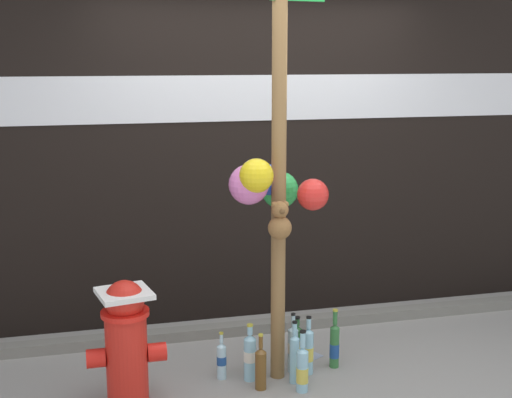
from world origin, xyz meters
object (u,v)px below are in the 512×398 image
object	(u,v)px
memorial_post	(275,150)
bottle_8	(222,360)
bottle_1	(294,357)
bottle_7	(261,367)
bottle_3	(250,356)
bottle_5	(308,350)
bottle_4	(334,345)
bottle_9	(297,342)
bottle_2	(308,350)
bottle_6	(251,354)
bottle_0	(293,348)
bottle_10	(302,369)
fire_hydrant	(126,340)

from	to	relation	value
memorial_post	bottle_8	bearing A→B (deg)	171.88
bottle_1	bottle_7	size ratio (longest dim) A/B	1.13
bottle_3	bottle_5	distance (m)	0.39
bottle_1	bottle_4	xyz separation A→B (m)	(0.33, 0.15, -0.02)
bottle_3	bottle_9	world-z (taller)	bottle_3
bottle_1	bottle_2	xyz separation A→B (m)	(0.16, 0.21, -0.06)
bottle_4	bottle_6	xyz separation A→B (m)	(-0.55, 0.11, -0.05)
bottle_0	bottle_1	xyz separation A→B (m)	(-0.04, -0.16, 0.01)
memorial_post	bottle_7	xyz separation A→B (m)	(-0.13, -0.15, -1.35)
bottle_6	bottle_7	world-z (taller)	bottle_7
bottle_0	bottle_4	world-z (taller)	bottle_4
bottle_10	fire_hydrant	bearing A→B (deg)	173.76
bottle_1	bottle_9	size ratio (longest dim) A/B	1.33
bottle_10	bottle_4	bearing A→B (deg)	41.35
fire_hydrant	bottle_0	bearing A→B (deg)	8.63
bottle_8	bottle_7	bearing A→B (deg)	-43.84
fire_hydrant	bottle_5	bearing A→B (deg)	5.36
fire_hydrant	bottle_9	xyz separation A→B (m)	(1.17, 0.33, -0.28)
bottle_6	bottle_8	world-z (taller)	bottle_8
memorial_post	bottle_3	bearing A→B (deg)	-174.37
bottle_5	bottle_10	size ratio (longest dim) A/B	0.99
fire_hydrant	bottle_9	distance (m)	1.25
fire_hydrant	bottle_5	size ratio (longest dim) A/B	1.94
bottle_6	bottle_10	xyz separation A→B (m)	(0.24, -0.39, 0.04)
bottle_1	bottle_2	distance (m)	0.27
bottle_1	bottle_9	bearing A→B (deg)	70.13
bottle_9	bottle_6	bearing A→B (deg)	-169.84
bottle_8	bottle_10	xyz separation A→B (m)	(0.45, -0.30, 0.02)
bottle_2	bottle_4	xyz separation A→B (m)	(0.17, -0.05, 0.04)
bottle_1	bottle_2	size ratio (longest dim) A/B	1.29
bottle_9	bottle_0	bearing A→B (deg)	-115.43
bottle_6	fire_hydrant	bearing A→B (deg)	-162.01
fire_hydrant	bottle_6	size ratio (longest dim) A/B	2.61
fire_hydrant	bottle_0	world-z (taller)	fire_hydrant
bottle_5	bottle_2	bearing A→B (deg)	71.88
bottle_0	bottle_8	bearing A→B (deg)	178.39
bottle_9	bottle_7	bearing A→B (deg)	-134.50
bottle_2	bottle_10	distance (m)	0.37
fire_hydrant	bottle_3	world-z (taller)	fire_hydrant
bottle_4	bottle_8	distance (m)	0.77
bottle_4	fire_hydrant	bearing A→B (deg)	-173.34
bottle_5	bottle_7	distance (m)	0.38
bottle_4	memorial_post	bearing A→B (deg)	-175.99
bottle_4	bottle_5	size ratio (longest dim) A/B	1.03
bottle_8	bottle_1	bearing A→B (deg)	-21.06
fire_hydrant	bottle_6	bearing A→B (deg)	17.99
bottle_1	fire_hydrant	bearing A→B (deg)	-179.50
bottle_8	bottle_2	bearing A→B (deg)	3.49
bottle_1	bottle_10	world-z (taller)	bottle_1
bottle_3	bottle_5	world-z (taller)	bottle_5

